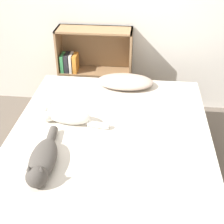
{
  "coord_description": "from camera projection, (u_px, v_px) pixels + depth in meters",
  "views": [
    {
      "loc": [
        0.22,
        -1.9,
        1.93
      ],
      "look_at": [
        0.0,
        0.14,
        0.6
      ],
      "focal_mm": 50.0,
      "sensor_mm": 36.0,
      "label": 1
    }
  ],
  "objects": [
    {
      "name": "cat_dark",
      "position": [
        42.0,
        161.0,
        2.03
      ],
      "size": [
        0.21,
        0.62,
        0.16
      ],
      "rotation": [
        0.0,
        0.0,
        4.79
      ],
      "color": "#47423D",
      "rests_on": "bed"
    },
    {
      "name": "cat_light",
      "position": [
        63.0,
        114.0,
        2.46
      ],
      "size": [
        0.57,
        0.19,
        0.16
      ],
      "rotation": [
        0.0,
        0.0,
        3.0
      ],
      "color": "white",
      "rests_on": "bed"
    },
    {
      "name": "pillow",
      "position": [
        125.0,
        82.0,
        2.99
      ],
      "size": [
        0.54,
        0.31,
        0.1
      ],
      "color": "#B29E8E",
      "rests_on": "bed"
    },
    {
      "name": "bed",
      "position": [
        110.0,
        158.0,
        2.52
      ],
      "size": [
        1.58,
        1.89,
        0.5
      ],
      "color": "#99754C",
      "rests_on": "ground_plane"
    },
    {
      "name": "bookshelf",
      "position": [
        93.0,
        68.0,
        3.41
      ],
      "size": [
        0.78,
        0.26,
        0.93
      ],
      "color": "#8E6B47",
      "rests_on": "ground_plane"
    },
    {
      "name": "ground_plane",
      "position": [
        110.0,
        180.0,
        2.66
      ],
      "size": [
        8.0,
        8.0,
        0.0
      ],
      "primitive_type": "plane",
      "color": "brown"
    }
  ]
}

